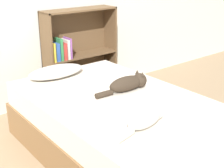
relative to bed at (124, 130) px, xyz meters
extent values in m
plane|color=#997F60|center=(0.00, 0.00, -0.26)|extent=(8.00, 8.00, 0.00)
cube|color=brown|center=(0.00, 0.00, -0.11)|extent=(1.21, 2.08, 0.31)
cube|color=beige|center=(0.00, 0.00, 0.16)|extent=(1.17, 2.02, 0.22)
ellipsoid|color=beige|center=(-0.13, 0.86, 0.32)|extent=(0.58, 0.30, 0.10)
ellipsoid|color=beige|center=(-0.16, -0.40, 0.34)|extent=(0.35, 0.22, 0.13)
sphere|color=beige|center=(-0.03, -0.37, 0.33)|extent=(0.13, 0.13, 0.13)
cone|color=beige|center=(-0.03, -0.34, 0.40)|extent=(0.04, 0.04, 0.03)
cone|color=beige|center=(-0.02, -0.41, 0.40)|extent=(0.04, 0.04, 0.03)
cylinder|color=beige|center=(-0.38, -0.44, 0.30)|extent=(0.16, 0.08, 0.06)
ellipsoid|color=#33281E|center=(0.16, 0.15, 0.33)|extent=(0.36, 0.16, 0.13)
sphere|color=#33281E|center=(0.31, 0.15, 0.33)|extent=(0.13, 0.13, 0.13)
cone|color=#33281E|center=(0.31, 0.18, 0.40)|extent=(0.04, 0.04, 0.03)
cone|color=#33281E|center=(0.30, 0.11, 0.40)|extent=(0.04, 0.04, 0.03)
cylinder|color=#33281E|center=(-0.08, 0.17, 0.29)|extent=(0.16, 0.06, 0.05)
cube|color=brown|center=(0.01, 1.32, 0.28)|extent=(0.02, 0.26, 1.09)
cube|color=brown|center=(0.90, 1.32, 0.28)|extent=(0.02, 0.26, 1.09)
cube|color=brown|center=(0.46, 1.32, -0.25)|extent=(0.91, 0.26, 0.02)
cube|color=brown|center=(0.46, 1.32, 0.82)|extent=(0.91, 0.26, 0.02)
cube|color=brown|center=(0.46, 1.32, 0.28)|extent=(0.87, 0.26, 0.02)
cube|color=brown|center=(0.46, 1.44, 0.28)|extent=(0.91, 0.02, 1.09)
cube|color=gold|center=(0.05, 1.28, 0.40)|extent=(0.02, 0.16, 0.21)
cube|color=#2D519E|center=(0.10, 1.28, 0.39)|extent=(0.04, 0.16, 0.20)
cube|color=#337F47|center=(0.14, 1.28, 0.42)|extent=(0.03, 0.16, 0.25)
cube|color=#B7332D|center=(0.18, 1.28, 0.39)|extent=(0.04, 0.16, 0.19)
cube|color=beige|center=(0.23, 1.28, 0.40)|extent=(0.03, 0.16, 0.22)
cube|color=#8C4C99|center=(0.26, 1.28, 0.41)|extent=(0.02, 0.16, 0.24)
camera|label=1|loc=(-1.51, -1.73, 1.30)|focal=50.00mm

